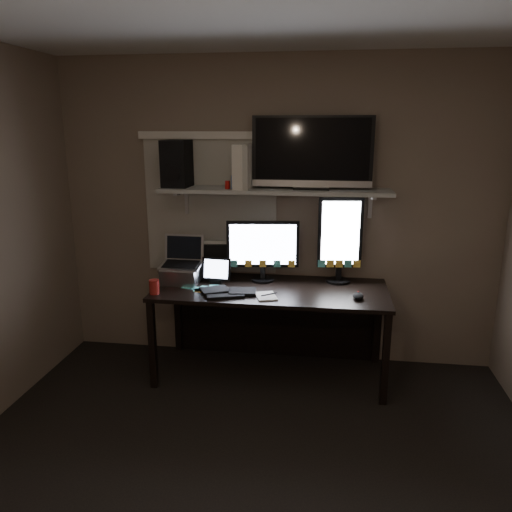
% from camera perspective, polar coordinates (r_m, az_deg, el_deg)
% --- Properties ---
extents(floor, '(3.60, 3.60, 0.00)m').
position_cam_1_polar(floor, '(3.00, -1.80, -26.01)').
color(floor, black).
rests_on(floor, ground).
extents(back_wall, '(3.60, 0.00, 3.60)m').
position_cam_1_polar(back_wall, '(4.12, 2.34, 4.82)').
color(back_wall, '#6D5B4E').
rests_on(back_wall, floor).
extents(window_blinds, '(1.10, 0.02, 1.10)m').
position_cam_1_polar(window_blinds, '(4.19, -5.21, 5.63)').
color(window_blinds, '#AFA99D').
rests_on(window_blinds, back_wall).
extents(desk, '(1.80, 0.75, 0.73)m').
position_cam_1_polar(desk, '(4.06, 1.88, -5.52)').
color(desk, black).
rests_on(desk, floor).
extents(wall_shelf, '(1.80, 0.35, 0.03)m').
position_cam_1_polar(wall_shelf, '(3.92, 2.12, 7.49)').
color(wall_shelf, '#9E9E9A').
rests_on(wall_shelf, back_wall).
extents(monitor_landscape, '(0.58, 0.13, 0.51)m').
position_cam_1_polar(monitor_landscape, '(4.00, 0.78, 0.62)').
color(monitor_landscape, black).
rests_on(monitor_landscape, desk).
extents(monitor_portrait, '(0.36, 0.11, 0.70)m').
position_cam_1_polar(monitor_portrait, '(4.00, 9.56, 1.85)').
color(monitor_portrait, black).
rests_on(monitor_portrait, desk).
extents(keyboard, '(0.45, 0.29, 0.03)m').
position_cam_1_polar(keyboard, '(3.78, -3.16, -4.04)').
color(keyboard, black).
rests_on(keyboard, desk).
extents(mouse, '(0.08, 0.12, 0.04)m').
position_cam_1_polar(mouse, '(3.72, 11.59, -4.49)').
color(mouse, black).
rests_on(mouse, desk).
extents(notepad, '(0.19, 0.23, 0.01)m').
position_cam_1_polar(notepad, '(3.69, 1.15, -4.61)').
color(notepad, silver).
rests_on(notepad, desk).
extents(tablet, '(0.24, 0.12, 0.21)m').
position_cam_1_polar(tablet, '(4.01, -4.53, -1.62)').
color(tablet, black).
rests_on(tablet, desk).
extents(file_sorter, '(0.25, 0.14, 0.30)m').
position_cam_1_polar(file_sorter, '(4.14, -4.89, -0.37)').
color(file_sorter, black).
rests_on(file_sorter, desk).
extents(laptop, '(0.33, 0.27, 0.37)m').
position_cam_1_polar(laptop, '(4.01, -8.59, -0.55)').
color(laptop, '#B1B1B6').
rests_on(laptop, desk).
extents(cup, '(0.08, 0.08, 0.11)m').
position_cam_1_polar(cup, '(3.82, -11.55, -3.47)').
color(cup, maroon).
rests_on(cup, desk).
extents(sticky_notes, '(0.35, 0.29, 0.00)m').
position_cam_1_polar(sticky_notes, '(3.93, -6.50, -3.56)').
color(sticky_notes, yellow).
rests_on(sticky_notes, desk).
extents(tv, '(0.91, 0.17, 0.55)m').
position_cam_1_polar(tv, '(3.88, 6.44, 11.62)').
color(tv, black).
rests_on(tv, wall_shelf).
extents(game_console, '(0.17, 0.30, 0.34)m').
position_cam_1_polar(game_console, '(3.91, -1.22, 10.19)').
color(game_console, beige).
rests_on(game_console, wall_shelf).
extents(speaker, '(0.21, 0.25, 0.37)m').
position_cam_1_polar(speaker, '(4.06, -9.03, 10.39)').
color(speaker, black).
rests_on(speaker, wall_shelf).
extents(bottles, '(0.24, 0.08, 0.15)m').
position_cam_1_polar(bottles, '(3.88, -2.56, 8.76)').
color(bottles, '#A50F0C').
rests_on(bottles, wall_shelf).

